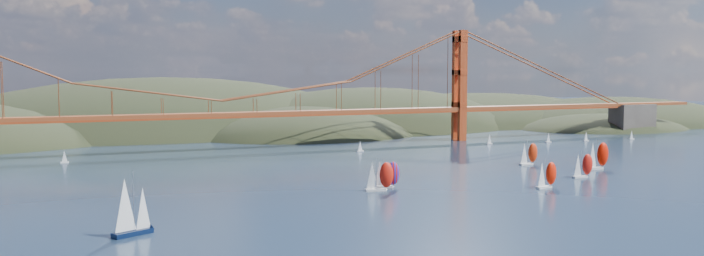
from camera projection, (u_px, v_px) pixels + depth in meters
name	position (u px, v px, depth m)	size (l,w,h in m)	color
ground	(415.00, 250.00, 134.21)	(1200.00, 1200.00, 0.00)	black
headlands	(263.00, 150.00, 408.47)	(725.00, 225.00, 96.00)	black
bridge	(217.00, 77.00, 296.40)	(552.00, 12.00, 55.00)	#95421D
sloop_navy	(130.00, 207.00, 145.69)	(9.49, 7.60, 13.84)	black
racer_0	(379.00, 176.00, 199.77)	(8.56, 4.43, 9.61)	white
racer_1	(546.00, 174.00, 204.98)	(7.80, 3.90, 8.77)	white
racer_2	(582.00, 165.00, 224.67)	(7.67, 3.10, 8.83)	white
racer_3	(528.00, 153.00, 255.18)	(8.03, 3.43, 9.12)	silver
racer_4	(597.00, 155.00, 243.76)	(9.46, 3.96, 10.79)	silver
racer_rwb	(386.00, 174.00, 205.35)	(8.02, 5.04, 8.97)	silver
distant_boat_3	(64.00, 157.00, 260.12)	(3.00, 2.00, 4.70)	silver
distant_boat_4	(490.00, 139.00, 326.05)	(3.00, 2.00, 4.70)	silver
distant_boat_5	(548.00, 138.00, 333.67)	(3.00, 2.00, 4.70)	silver
distant_boat_6	(586.00, 136.00, 341.11)	(3.00, 2.00, 4.70)	silver
distant_boat_7	(632.00, 135.00, 348.81)	(3.00, 2.00, 4.70)	silver
distant_boat_8	(360.00, 146.00, 296.41)	(3.00, 2.00, 4.70)	silver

